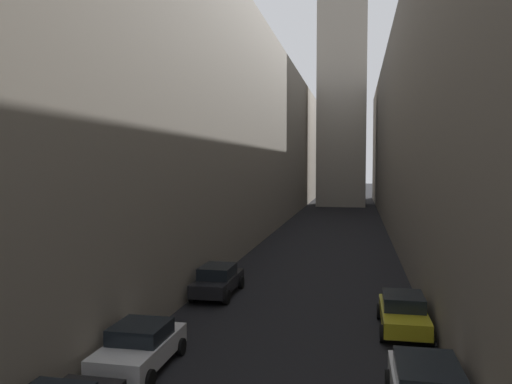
{
  "coord_description": "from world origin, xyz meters",
  "views": [
    {
      "loc": [
        2.52,
        2.13,
        6.71
      ],
      "look_at": [
        0.0,
        14.64,
        6.0
      ],
      "focal_mm": 35.3,
      "sensor_mm": 36.0,
      "label": 1
    }
  ],
  "objects": [
    {
      "name": "building_block_right",
      "position": [
        11.14,
        50.0,
        9.68
      ],
      "size": [
        11.27,
        108.0,
        19.35
      ],
      "primitive_type": "cube",
      "color": "#60594F",
      "rests_on": "ground"
    },
    {
      "name": "ground_plane",
      "position": [
        0.0,
        48.0,
        0.0
      ],
      "size": [
        264.0,
        264.0,
        0.0
      ],
      "primitive_type": "plane",
      "color": "black"
    },
    {
      "name": "clock_tower",
      "position": [
        0.0,
        85.03,
        32.79
      ],
      "size": [
        8.43,
        8.43,
        62.85
      ],
      "color": "#9E9384",
      "rests_on": "ground"
    },
    {
      "name": "parked_car_right_far",
      "position": [
        4.4,
        22.79,
        0.76
      ],
      "size": [
        1.95,
        4.29,
        1.47
      ],
      "rotation": [
        0.0,
        0.0,
        1.57
      ],
      "color": "#A59919",
      "rests_on": "ground"
    },
    {
      "name": "building_block_left",
      "position": [
        -11.19,
        50.0,
        9.67
      ],
      "size": [
        11.38,
        108.0,
        19.33
      ],
      "primitive_type": "cube",
      "color": "gray",
      "rests_on": "ground"
    },
    {
      "name": "parked_car_left_far",
      "position": [
        -4.4,
        26.62,
        0.8
      ],
      "size": [
        1.93,
        4.52,
        1.55
      ],
      "rotation": [
        0.0,
        0.0,
        1.57
      ],
      "color": "black",
      "rests_on": "ground"
    },
    {
      "name": "parked_car_left_third",
      "position": [
        -4.4,
        17.22,
        0.75
      ],
      "size": [
        2.05,
        4.03,
        1.48
      ],
      "rotation": [
        0.0,
        0.0,
        1.57
      ],
      "color": "silver",
      "rests_on": "ground"
    }
  ]
}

